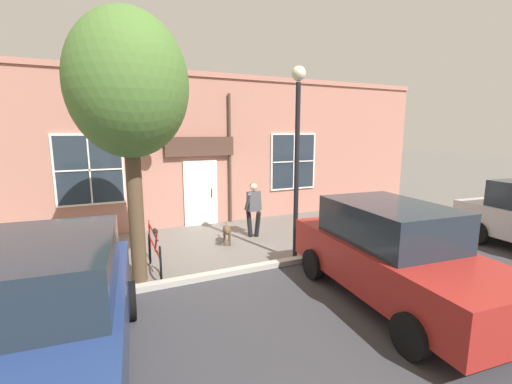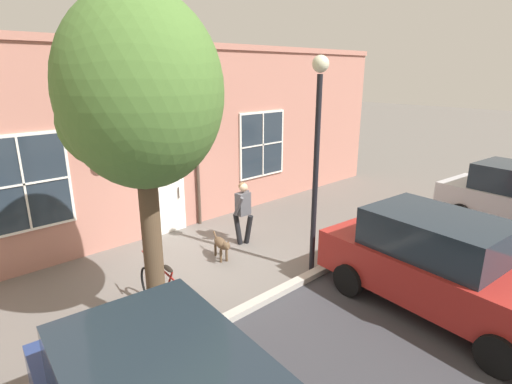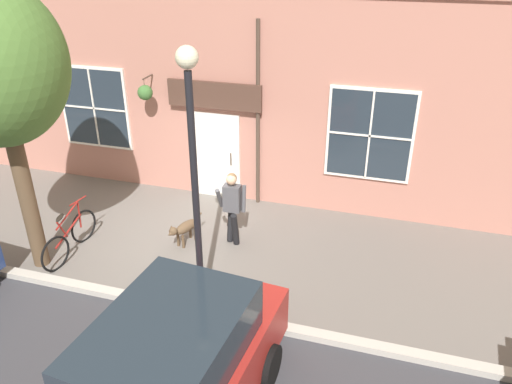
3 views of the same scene
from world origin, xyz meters
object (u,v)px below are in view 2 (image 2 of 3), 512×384
at_px(dog_on_leash, 222,244).
at_px(street_tree_by_curb, 135,99).
at_px(pedestrian_walking, 243,208).
at_px(leaning_bicycle, 164,293).
at_px(street_lamp, 317,136).
at_px(parked_car_mid_block, 440,264).

xyz_separation_m(dog_on_leash, street_tree_by_curb, (1.33, -2.45, 3.38)).
relative_size(pedestrian_walking, dog_on_leash, 1.61).
height_order(leaning_bicycle, street_lamp, street_lamp).
height_order(dog_on_leash, leaning_bicycle, leaning_bicycle).
xyz_separation_m(street_tree_by_curb, leaning_bicycle, (-0.36, 0.41, -3.38)).
bearing_deg(parked_car_mid_block, pedestrian_walking, -171.39).
relative_size(leaning_bicycle, parked_car_mid_block, 0.39).
height_order(street_tree_by_curb, street_lamp, street_tree_by_curb).
xyz_separation_m(pedestrian_walking, parked_car_mid_block, (4.50, 0.68, -0.06)).
xyz_separation_m(leaning_bicycle, parked_car_mid_block, (3.20, 3.65, 0.50)).
distance_m(parked_car_mid_block, street_lamp, 3.22).
distance_m(leaning_bicycle, street_lamp, 4.10).
bearing_deg(street_tree_by_curb, leaning_bicycle, 131.38).
relative_size(dog_on_leash, street_tree_by_curb, 0.19).
xyz_separation_m(pedestrian_walking, dog_on_leash, (0.33, -0.94, -0.57)).
distance_m(leaning_bicycle, parked_car_mid_block, 4.88).
bearing_deg(street_lamp, dog_on_leash, -147.99).
bearing_deg(leaning_bicycle, pedestrian_walking, 113.53).
xyz_separation_m(dog_on_leash, street_lamp, (1.74, 1.08, 2.55)).
relative_size(parked_car_mid_block, street_lamp, 1.01).
bearing_deg(pedestrian_walking, street_lamp, 4.04).
bearing_deg(pedestrian_walking, street_tree_by_curb, -63.90).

